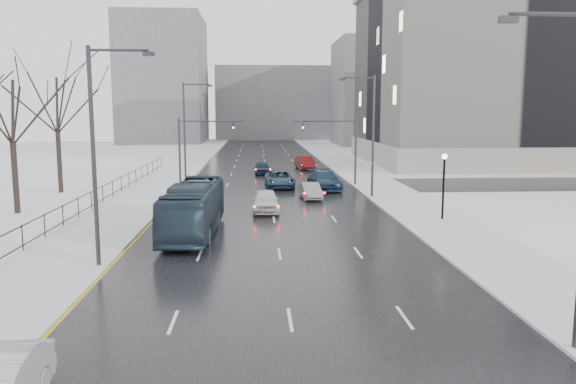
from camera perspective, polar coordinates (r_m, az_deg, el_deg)
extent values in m
cube|color=black|center=(65.87, -2.21, 2.01)|extent=(16.00, 150.00, 0.04)
cube|color=black|center=(53.96, -1.99, 0.63)|extent=(130.00, 10.00, 0.04)
cube|color=silver|center=(66.52, -11.30, 1.97)|extent=(5.00, 150.00, 0.16)
cube|color=silver|center=(66.87, 6.83, 2.10)|extent=(5.00, 150.00, 0.16)
cube|color=white|center=(68.52, -19.19, 1.83)|extent=(14.00, 150.00, 0.12)
cube|color=black|center=(37.86, -21.47, -1.09)|extent=(0.04, 70.00, 0.05)
cube|color=black|center=(38.02, -21.39, -2.58)|extent=(0.04, 70.00, 0.05)
cylinder|color=black|center=(37.95, -21.42, -1.98)|extent=(0.06, 0.06, 1.30)
cylinder|color=#2D2D33|center=(17.70, 25.49, 15.99)|extent=(2.60, 0.12, 0.12)
cube|color=#2D2D33|center=(17.12, 21.49, 16.00)|extent=(0.50, 0.25, 0.18)
cylinder|color=#2D2D33|center=(46.50, 8.64, 5.48)|extent=(0.20, 0.20, 10.00)
cylinder|color=#2D2D33|center=(46.28, 7.17, 11.44)|extent=(2.60, 0.12, 0.12)
cube|color=#2D2D33|center=(46.06, 5.54, 11.29)|extent=(0.50, 0.25, 0.18)
cylinder|color=#2D2D33|center=(26.59, -19.14, 3.10)|extent=(0.20, 0.20, 10.00)
cylinder|color=#2D2D33|center=(26.30, -16.85, 13.63)|extent=(2.60, 0.12, 0.12)
cube|color=#2D2D33|center=(26.02, -13.97, 13.47)|extent=(0.50, 0.25, 0.18)
cylinder|color=#2D2D33|center=(57.97, -10.48, 5.97)|extent=(0.20, 0.20, 10.00)
cylinder|color=#2D2D33|center=(57.84, -9.30, 10.75)|extent=(2.60, 0.12, 0.12)
cube|color=#2D2D33|center=(57.72, -7.99, 10.63)|extent=(0.50, 0.25, 0.18)
cylinder|color=black|center=(37.81, 15.51, 0.33)|extent=(0.14, 0.14, 4.00)
sphere|color=#FFE5B2|center=(37.59, 15.63, 3.50)|extent=(0.36, 0.36, 0.36)
cylinder|color=#2D2D33|center=(54.45, 6.89, 4.06)|extent=(0.20, 0.20, 6.50)
cylinder|color=#2D2D33|center=(53.87, 3.77, 7.20)|extent=(6.00, 0.12, 0.12)
imported|color=#2D2D33|center=(53.68, 1.53, 6.57)|extent=(0.15, 0.18, 0.90)
sphere|color=#19FF33|center=(53.53, 1.54, 6.56)|extent=(0.16, 0.16, 0.16)
cylinder|color=#2D2D33|center=(54.11, -10.96, 3.94)|extent=(0.20, 0.20, 6.50)
cylinder|color=#2D2D33|center=(53.65, -7.84, 7.13)|extent=(6.00, 0.12, 0.12)
imported|color=#2D2D33|center=(53.54, -5.58, 6.53)|extent=(0.15, 0.18, 0.90)
sphere|color=#19FF33|center=(53.39, -5.58, 6.52)|extent=(0.16, 0.16, 0.16)
cylinder|color=#2D2D33|center=(50.86, 8.52, 1.65)|extent=(0.06, 0.06, 2.50)
cylinder|color=white|center=(50.74, 8.55, 2.94)|extent=(0.60, 0.03, 0.60)
torus|color=#B20C0C|center=(50.74, 8.55, 2.94)|extent=(0.58, 0.06, 0.58)
cube|color=gray|center=(85.60, 22.18, 10.89)|extent=(40.00, 30.00, 24.00)
cube|color=gray|center=(85.66, 21.80, 3.87)|extent=(40.60, 30.60, 3.00)
cube|color=slate|center=(124.00, 10.55, 9.89)|extent=(24.00, 20.00, 22.00)
cube|color=slate|center=(132.31, -12.50, 11.02)|extent=(18.00, 22.00, 28.00)
cube|color=slate|center=(145.57, -1.19, 8.97)|extent=(30.00, 18.00, 18.00)
imported|color=#223442|center=(33.15, -9.55, -1.66)|extent=(2.88, 10.83, 3.00)
imported|color=silver|center=(39.95, -2.29, -0.89)|extent=(1.90, 4.66, 1.59)
imported|color=gray|center=(45.81, 2.29, 0.12)|extent=(1.75, 4.13, 1.33)
imported|color=navy|center=(52.68, -0.87, 1.32)|extent=(2.78, 5.68, 1.55)
imported|color=#172B46|center=(51.37, 3.74, 1.21)|extent=(2.99, 6.08, 1.70)
imported|color=#122036|center=(63.67, -2.63, 2.45)|extent=(1.79, 4.21, 1.42)
imported|color=#4F0D0E|center=(68.87, 1.73, 2.98)|extent=(2.33, 5.09, 1.62)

